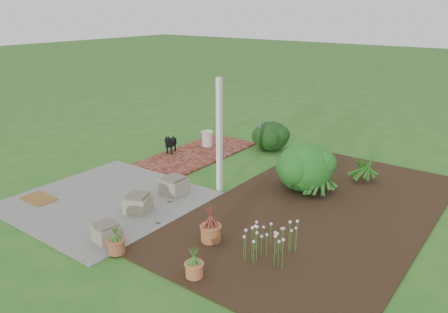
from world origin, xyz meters
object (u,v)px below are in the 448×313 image
Objects in this scene: cream_ceramic_urn at (207,139)px; black_dog at (170,143)px; stone_trough_near at (107,233)px; evergreen_shrub at (305,166)px.

black_dog is at bearing -109.16° from cream_ceramic_urn.
evergreen_shrub is at bearing 67.87° from stone_trough_near.
stone_trough_near is at bearing -112.13° from evergreen_shrub.
evergreen_shrub is at bearing -21.71° from black_dog.
cream_ceramic_urn reaches higher than stone_trough_near.
cream_ceramic_urn is (-1.99, 5.24, 0.07)m from stone_trough_near.
stone_trough_near is 0.33× the size of evergreen_shrub.
cream_ceramic_urn is at bearing 110.82° from stone_trough_near.
black_dog reaches higher than cream_ceramic_urn.
evergreen_shrub is at bearing -17.30° from cream_ceramic_urn.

